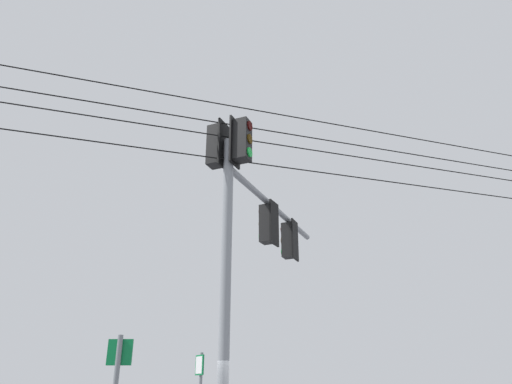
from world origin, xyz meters
name	(u,v)px	position (x,y,z in m)	size (l,w,h in m)	color
signal_mast_assembly	(250,228)	(-0.73, -0.19, 5.18)	(3.76, 4.31, 7.20)	gray
overhead_wire_span	(185,124)	(-0.15, -1.91, 6.93)	(1.83, 20.35, 2.01)	black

